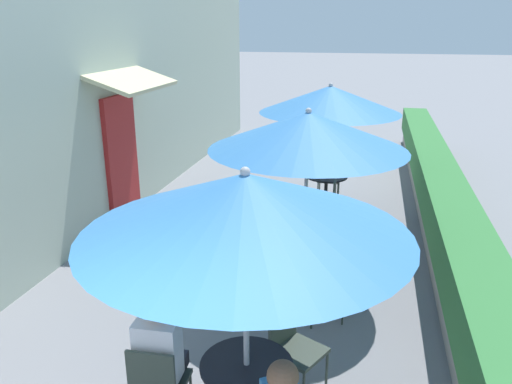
% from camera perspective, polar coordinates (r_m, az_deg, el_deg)
% --- Properties ---
extents(cafe_facade_wall, '(0.98, 14.23, 4.20)m').
position_cam_1_polar(cafe_facade_wall, '(9.00, -14.80, 11.08)').
color(cafe_facade_wall, '#B2C1AD').
rests_on(cafe_facade_wall, ground_plane).
extents(planter_hedge, '(0.60, 13.23, 1.01)m').
position_cam_1_polar(planter_hedge, '(8.44, 20.14, -0.78)').
color(planter_hedge, gray).
rests_on(planter_hedge, ground_plane).
extents(patio_umbrella_near, '(2.31, 2.31, 2.29)m').
position_cam_1_polar(patio_umbrella_near, '(3.37, -1.22, -1.43)').
color(patio_umbrella_near, '#B7B7BC').
rests_on(patio_umbrella_near, ground_plane).
extents(cafe_chair_near_left, '(0.42, 0.42, 0.87)m').
position_cam_1_polar(cafe_chair_near_left, '(4.24, -11.20, -20.61)').
color(cafe_chair_near_left, '#384238').
rests_on(cafe_chair_near_left, ground_plane).
extents(seated_patron_near_left, '(0.35, 0.42, 1.25)m').
position_cam_1_polar(seated_patron_near_left, '(4.22, -10.78, -17.89)').
color(seated_patron_near_left, '#23232D').
rests_on(seated_patron_near_left, ground_plane).
extents(cafe_chair_near_back, '(0.54, 0.54, 0.87)m').
position_cam_1_polar(cafe_chair_near_back, '(4.61, 4.18, -16.71)').
color(cafe_chair_near_back, '#384238').
rests_on(cafe_chair_near_back, ground_plane).
extents(patio_table_mid, '(0.71, 0.71, 0.73)m').
position_cam_1_polar(patio_table_mid, '(6.24, 5.50, -6.75)').
color(patio_table_mid, black).
rests_on(patio_table_mid, ground_plane).
extents(patio_umbrella_mid, '(2.31, 2.31, 2.29)m').
position_cam_1_polar(patio_umbrella_mid, '(5.76, 5.96, 6.96)').
color(patio_umbrella_mid, '#B7B7BC').
rests_on(patio_umbrella_mid, ground_plane).
extents(cafe_chair_mid_left, '(0.53, 0.53, 0.87)m').
position_cam_1_polar(cafe_chair_mid_left, '(5.68, 8.41, -9.53)').
color(cafe_chair_mid_left, '#384238').
rests_on(cafe_chair_mid_left, ground_plane).
extents(cafe_chair_mid_right, '(0.53, 0.53, 0.87)m').
position_cam_1_polar(cafe_chair_mid_right, '(6.83, 3.10, -4.33)').
color(cafe_chair_mid_right, '#384238').
rests_on(cafe_chair_mid_right, ground_plane).
extents(coffee_cup_mid, '(0.07, 0.07, 0.09)m').
position_cam_1_polar(coffee_cup_mid, '(6.24, 5.07, -4.06)').
color(coffee_cup_mid, teal).
rests_on(coffee_cup_mid, patio_table_mid).
extents(patio_table_far, '(0.71, 0.71, 0.73)m').
position_cam_1_polar(patio_table_far, '(8.65, 8.00, 0.47)').
color(patio_table_far, black).
rests_on(patio_table_far, ground_plane).
extents(patio_umbrella_far, '(2.31, 2.31, 2.29)m').
position_cam_1_polar(patio_umbrella_far, '(8.31, 8.47, 10.43)').
color(patio_umbrella_far, '#B7B7BC').
rests_on(patio_umbrella_far, ground_plane).
extents(cafe_chair_far_left, '(0.41, 0.41, 0.87)m').
position_cam_1_polar(cafe_chair_far_left, '(9.32, 7.88, 1.85)').
color(cafe_chair_far_left, '#384238').
rests_on(cafe_chair_far_left, ground_plane).
extents(cafe_chair_far_right, '(0.41, 0.41, 0.87)m').
position_cam_1_polar(cafe_chair_far_right, '(7.98, 8.13, -1.04)').
color(cafe_chair_far_right, '#384238').
rests_on(cafe_chair_far_right, ground_plane).
extents(coffee_cup_far, '(0.07, 0.07, 0.09)m').
position_cam_1_polar(coffee_cup_far, '(8.54, 7.19, 2.15)').
color(coffee_cup_far, '#232328').
rests_on(coffee_cup_far, patio_table_far).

